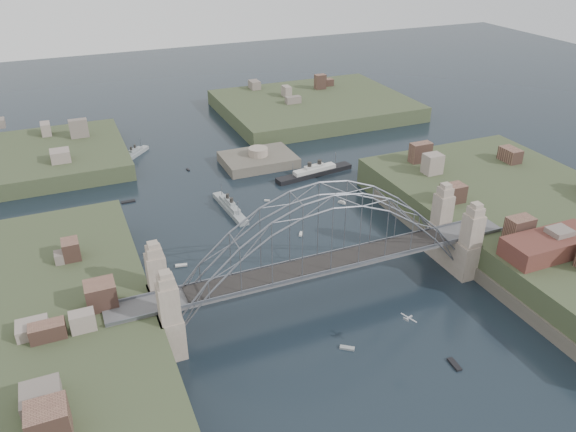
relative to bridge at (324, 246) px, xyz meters
The scene contains 20 objects.
ground 12.32m from the bridge, ahead, with size 500.00×500.00×0.00m, color black.
bridge is the anchor object (origin of this frame).
shore_west 58.25m from the bridge, behind, with size 50.50×90.00×12.00m.
shore_east 58.25m from the bridge, ahead, with size 50.50×90.00×12.00m.
headland_nw 110.41m from the bridge, 120.07° to the left, with size 60.00×45.00×9.00m, color #343F24.
headland_ne 121.38m from the bridge, 65.56° to the left, with size 70.00×55.00×9.50m, color #343F24.
fort_island 72.14m from the bridge, 80.27° to the left, with size 22.00×16.00×9.40m.
wharf_shed 46.23m from the bridge, 17.65° to the right, with size 20.00×8.00×4.00m, color #592D26.
naval_cruiser_near 45.70m from the bridge, 97.26° to the left, with size 3.94×19.12×5.70m.
naval_cruiser_far 94.83m from the bridge, 103.90° to the left, with size 11.34×12.46×5.00m.
ocean_liner 61.79m from the bridge, 66.28° to the left, with size 25.24×6.77×6.14m.
aeroplane 21.68m from the bridge, 72.94° to the right, with size 1.88×3.26×0.49m.
small_boat_a 35.06m from the bridge, 136.11° to the left, with size 2.74×1.35×0.45m.
small_boat_b 28.56m from the bridge, 75.74° to the left, with size 1.64×2.06×0.45m.
small_boat_c 19.79m from the bridge, 99.53° to the right, with size 2.64×2.27×0.45m.
small_boat_d 44.63m from the bridge, 56.91° to the left, with size 1.91×2.29×1.43m.
small_boat_e 67.29m from the bridge, 116.50° to the left, with size 3.73×1.27×0.45m.
small_boat_f 47.08m from the bridge, 83.33° to the left, with size 1.48×1.14×0.45m.
small_boat_g 31.60m from the bridge, 64.48° to the right, with size 1.29×3.27×0.45m.
small_boat_h 75.55m from the bridge, 97.20° to the left, with size 0.78×1.77×0.45m.
Camera 1 is at (-42.72, -82.95, 69.10)m, focal length 35.20 mm.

